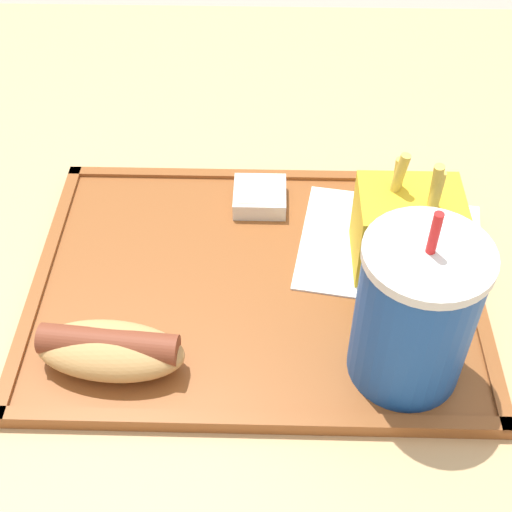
% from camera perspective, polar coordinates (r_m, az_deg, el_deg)
% --- Properties ---
extents(dining_table, '(1.03, 1.06, 0.76)m').
position_cam_1_polar(dining_table, '(0.99, 2.93, -16.18)').
color(dining_table, tan).
rests_on(dining_table, ground_plane).
extents(food_tray, '(0.41, 0.31, 0.01)m').
position_cam_1_polar(food_tray, '(0.66, -0.00, -2.11)').
color(food_tray, brown).
rests_on(food_tray, dining_table).
extents(paper_napkin, '(0.19, 0.17, 0.00)m').
position_cam_1_polar(paper_napkin, '(0.70, 10.68, 0.80)').
color(paper_napkin, white).
rests_on(paper_napkin, food_tray).
extents(soda_cup, '(0.09, 0.09, 0.17)m').
position_cam_1_polar(soda_cup, '(0.55, 12.59, -4.49)').
color(soda_cup, '#194CA5').
rests_on(soda_cup, food_tray).
extents(hot_dog_far, '(0.13, 0.07, 0.04)m').
position_cam_1_polar(hot_dog_far, '(0.59, -11.61, -7.33)').
color(hot_dog_far, tan).
rests_on(hot_dog_far, food_tray).
extents(fries_carton, '(0.09, 0.07, 0.12)m').
position_cam_1_polar(fries_carton, '(0.66, 11.96, 2.17)').
color(fries_carton, gold).
rests_on(fries_carton, food_tray).
extents(sauce_cup_mayo, '(0.05, 0.05, 0.02)m').
position_cam_1_polar(sauce_cup_mayo, '(0.72, 0.31, 4.82)').
color(sauce_cup_mayo, silver).
rests_on(sauce_cup_mayo, food_tray).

